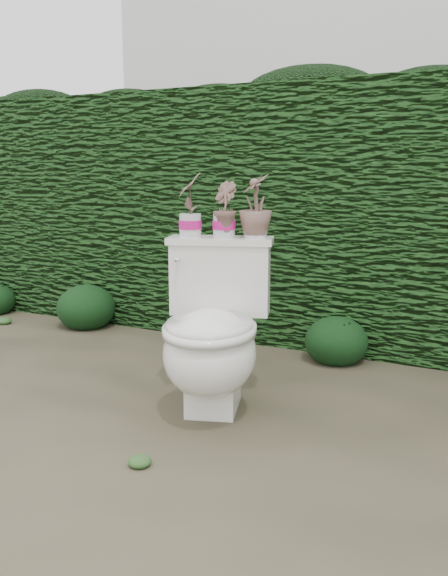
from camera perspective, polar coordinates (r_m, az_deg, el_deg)
The scene contains 9 objects.
ground at distance 2.90m, azimuth -3.30°, elevation -11.10°, with size 60.00×60.00×0.00m, color brown.
hedge at distance 4.16m, azimuth 7.83°, elevation 6.86°, with size 8.00×1.00×1.60m, color #23531B.
toilet at distance 2.75m, azimuth -1.07°, elevation -4.49°, with size 0.65×0.79×0.78m.
potted_plant_left at distance 2.92m, azimuth -3.20°, elevation 7.65°, with size 0.15×0.10×0.29m, color #266C21.
potted_plant_center at distance 2.90m, azimuth 0.00°, elevation 7.23°, with size 0.14×0.11×0.25m, color #266C21.
potted_plant_right at distance 2.88m, azimuth 2.97°, elevation 7.50°, with size 0.16×0.16×0.28m, color #266C21.
liriope_clump_1 at distance 4.41m, azimuth -12.80°, elevation -1.44°, with size 0.41×0.41×0.33m, color #133713.
liriope_clump_2 at distance 3.98m, azimuth -1.18°, elevation -2.54°, with size 0.40×0.40×0.32m, color #133713.
liriope_clump_3 at distance 3.58m, azimuth 10.48°, elevation -4.50°, with size 0.36×0.36×0.29m, color #133713.
Camera 1 is at (1.36, -2.32, 1.09)m, focal length 38.00 mm.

